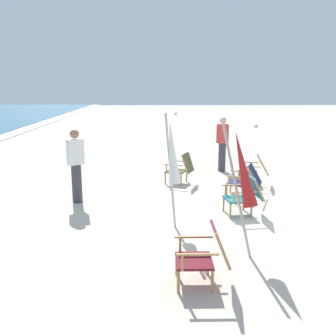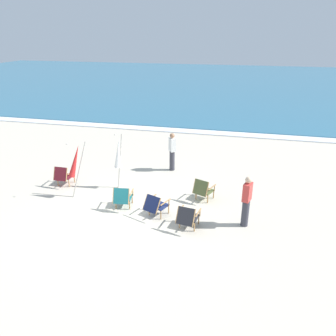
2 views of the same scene
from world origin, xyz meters
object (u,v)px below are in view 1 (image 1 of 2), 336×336
at_px(beach_chair_front_left, 255,169).
at_px(beach_chair_mid_center, 245,179).
at_px(beach_chair_back_left, 181,167).
at_px(umbrella_furled_red, 243,170).
at_px(person_by_waterline, 222,144).
at_px(beach_chair_back_right, 245,194).
at_px(person_near_chairs, 76,165).
at_px(beach_chair_front_right, 206,253).
at_px(umbrella_furled_white, 172,153).

height_order(beach_chair_front_left, beach_chair_mid_center, beach_chair_front_left).
height_order(beach_chair_front_left, beach_chair_back_left, beach_chair_back_left).
bearing_deg(umbrella_furled_red, person_by_waterline, -6.07).
relative_size(beach_chair_back_right, person_near_chairs, 0.49).
xyz_separation_m(beach_chair_back_right, person_by_waterline, (3.98, -0.14, 0.41)).
distance_m(beach_chair_back_right, beach_chair_front_right, 3.03).
distance_m(beach_chair_back_left, umbrella_furled_white, 3.35).
height_order(beach_chair_back_right, beach_chair_front_left, beach_chair_back_right).
bearing_deg(beach_chair_front_right, person_near_chairs, 33.46).
bearing_deg(person_near_chairs, umbrella_furled_white, -126.99).
bearing_deg(beach_chair_front_left, person_by_waterline, 19.59).
height_order(beach_chair_front_left, person_by_waterline, person_by_waterline).
bearing_deg(beach_chair_front_left, beach_chair_back_left, 83.71).
height_order(beach_chair_mid_center, beach_chair_front_right, beach_chair_front_right).
relative_size(beach_chair_mid_center, umbrella_furled_red, 0.45).
relative_size(beach_chair_mid_center, umbrella_furled_white, 0.44).
bearing_deg(beach_chair_mid_center, beach_chair_front_left, -23.10).
relative_size(beach_chair_back_right, beach_chair_front_right, 0.98).
height_order(beach_chair_back_left, umbrella_furled_red, umbrella_furled_red).
distance_m(beach_chair_back_right, umbrella_furled_red, 2.13).
bearing_deg(beach_chair_front_left, beach_chair_front_right, 160.11).
distance_m(beach_chair_front_left, person_near_chairs, 4.55).
xyz_separation_m(beach_chair_front_left, umbrella_furled_white, (-2.99, 2.23, 0.96)).
xyz_separation_m(umbrella_furled_red, person_near_chairs, (2.75, 3.09, -0.49)).
xyz_separation_m(umbrella_furled_white, person_near_chairs, (1.56, 2.07, -0.55)).
xyz_separation_m(beach_chair_mid_center, beach_chair_front_right, (-4.02, 1.38, 0.01)).
distance_m(beach_chair_back_right, beach_chair_front_left, 2.43).
height_order(beach_chair_mid_center, umbrella_furled_red, umbrella_furled_red).
bearing_deg(beach_chair_back_left, beach_chair_mid_center, -133.03).
bearing_deg(person_near_chairs, beach_chair_mid_center, -85.23).
relative_size(person_near_chairs, person_by_waterline, 1.00).
relative_size(umbrella_furled_white, umbrella_furled_red, 1.04).
distance_m(beach_chair_front_left, umbrella_furled_red, 4.45).
bearing_deg(umbrella_furled_white, beach_chair_front_right, -170.01).
xyz_separation_m(beach_chair_front_left, person_by_waterline, (1.66, 0.59, 0.42)).
bearing_deg(umbrella_furled_red, beach_chair_front_right, 145.77).
relative_size(umbrella_furled_red, person_near_chairs, 1.25).
distance_m(beach_chair_front_right, umbrella_furled_red, 1.46).
relative_size(beach_chair_front_left, umbrella_furled_red, 0.41).
relative_size(beach_chair_mid_center, person_by_waterline, 0.57).
height_order(umbrella_furled_white, umbrella_furled_red, umbrella_furled_white).
relative_size(beach_chair_back_left, umbrella_furled_red, 0.41).
relative_size(beach_chair_front_right, umbrella_furled_white, 0.38).
height_order(beach_chair_back_left, beach_chair_front_right, beach_chair_back_left).
xyz_separation_m(beach_chair_back_right, beach_chair_mid_center, (1.21, -0.26, -0.00)).
height_order(umbrella_furled_white, person_by_waterline, umbrella_furled_white).
relative_size(beach_chair_front_left, beach_chair_back_left, 1.00).
xyz_separation_m(beach_chair_back_left, beach_chair_front_right, (-5.34, -0.03, -0.00)).
bearing_deg(umbrella_furled_white, person_by_waterline, -19.47).
bearing_deg(beach_chair_back_right, person_by_waterline, -2.05).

